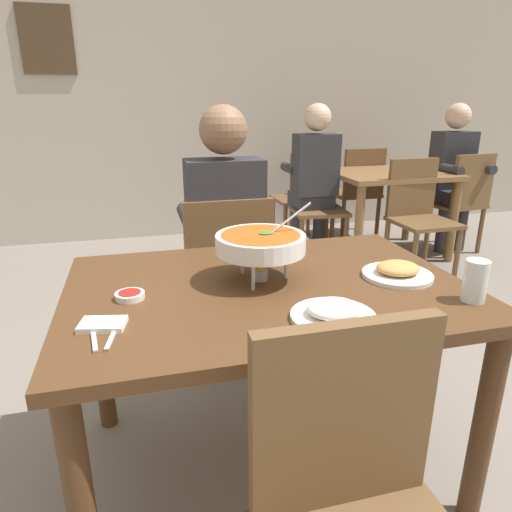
{
  "coord_description": "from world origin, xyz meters",
  "views": [
    {
      "loc": [
        -0.39,
        -1.35,
        1.32
      ],
      "look_at": [
        0.0,
        0.15,
        0.79
      ],
      "focal_mm": 31.92,
      "sensor_mm": 36.0,
      "label": 1
    }
  ],
  "objects": [
    {
      "name": "chair_bg_corner",
      "position": [
        1.72,
        1.71,
        0.51
      ],
      "size": [
        0.45,
        0.45,
        0.9
      ],
      "color": "brown",
      "rests_on": "ground_plane"
    },
    {
      "name": "fork_utensil",
      "position": [
        -0.53,
        -0.23,
        0.75
      ],
      "size": [
        0.03,
        0.17,
        0.01
      ],
      "primitive_type": "cube",
      "rotation": [
        0.0,
        0.0,
        0.13
      ],
      "color": "silver",
      "rests_on": "dining_table_main"
    },
    {
      "name": "picture_frame_hung",
      "position": [
        -1.05,
        3.29,
        1.83
      ],
      "size": [
        0.44,
        0.03,
        0.56
      ],
      "primitive_type": "cube",
      "color": "#4C3823"
    },
    {
      "name": "cafe_rear_partition",
      "position": [
        0.0,
        3.35,
        1.5
      ],
      "size": [
        10.0,
        0.1,
        3.0
      ],
      "primitive_type": "cube",
      "color": "#BCB2A3",
      "rests_on": "ground_plane"
    },
    {
      "name": "patron_bg_middle",
      "position": [
        1.06,
        2.26,
        0.75
      ],
      "size": [
        0.4,
        0.45,
        1.31
      ],
      "color": "#2D2D38",
      "rests_on": "ground_plane"
    },
    {
      "name": "chair_bg_left",
      "position": [
        2.38,
        2.05,
        0.51
      ],
      "size": [
        0.49,
        0.49,
        0.9
      ],
      "color": "brown",
      "rests_on": "ground_plane"
    },
    {
      "name": "sauce_dish",
      "position": [
        -0.44,
        -0.01,
        0.75
      ],
      "size": [
        0.09,
        0.09,
        0.02
      ],
      "color": "white",
      "rests_on": "dining_table_main"
    },
    {
      "name": "chair_bg_middle",
      "position": [
        1.1,
        2.29,
        0.51
      ],
      "size": [
        0.49,
        0.49,
        0.9
      ],
      "color": "brown",
      "rests_on": "ground_plane"
    },
    {
      "name": "appetizer_plate",
      "position": [
        0.45,
        -0.05,
        0.76
      ],
      "size": [
        0.24,
        0.24,
        0.06
      ],
      "color": "white",
      "rests_on": "dining_table_main"
    },
    {
      "name": "curry_bowl",
      "position": [
        -0.01,
        0.04,
        0.87
      ],
      "size": [
        0.33,
        0.3,
        0.26
      ],
      "color": "silver",
      "rests_on": "dining_table_main"
    },
    {
      "name": "dining_table_far",
      "position": [
        1.74,
        2.19,
        0.61
      ],
      "size": [
        1.0,
        0.8,
        0.74
      ],
      "color": "brown",
      "rests_on": "ground_plane"
    },
    {
      "name": "patron_bg_left",
      "position": [
        2.37,
        2.18,
        0.75
      ],
      "size": [
        0.4,
        0.45,
        1.31
      ],
      "color": "#2D2D38",
      "rests_on": "ground_plane"
    },
    {
      "name": "chair_bg_right",
      "position": [
        1.18,
        2.71,
        0.51
      ],
      "size": [
        0.44,
        0.44,
        0.9
      ],
      "color": "brown",
      "rests_on": "ground_plane"
    },
    {
      "name": "chair_diner_main",
      "position": [
        -0.0,
        0.74,
        0.51
      ],
      "size": [
        0.44,
        0.44,
        0.9
      ],
      "color": "brown",
      "rests_on": "ground_plane"
    },
    {
      "name": "dining_table_main",
      "position": [
        0.0,
        0.0,
        0.64
      ],
      "size": [
        1.31,
        0.91,
        0.74
      ],
      "color": "#51331C",
      "rests_on": "ground_plane"
    },
    {
      "name": "chair_bg_window",
      "position": [
        1.72,
        2.72,
        0.51
      ],
      "size": [
        0.45,
        0.45,
        0.9
      ],
      "color": "brown",
      "rests_on": "ground_plane"
    },
    {
      "name": "diner_main",
      "position": [
        0.0,
        0.77,
        0.75
      ],
      "size": [
        0.4,
        0.45,
        1.31
      ],
      "color": "#2D2D38",
      "rests_on": "ground_plane"
    },
    {
      "name": "ground_plane",
      "position": [
        0.0,
        0.0,
        0.0
      ],
      "size": [
        16.0,
        16.0,
        0.0
      ],
      "primitive_type": "plane",
      "color": "gray"
    },
    {
      "name": "rice_plate",
      "position": [
        0.11,
        -0.29,
        0.76
      ],
      "size": [
        0.24,
        0.24,
        0.06
      ],
      "color": "white",
      "rests_on": "dining_table_main"
    },
    {
      "name": "napkin_folded",
      "position": [
        -0.51,
        -0.18,
        0.75
      ],
      "size": [
        0.13,
        0.1,
        0.02
      ],
      "primitive_type": "cube",
      "rotation": [
        0.0,
        0.0,
        -0.21
      ],
      "color": "white",
      "rests_on": "dining_table_main"
    },
    {
      "name": "spoon_utensil",
      "position": [
        -0.48,
        -0.23,
        0.75
      ],
      "size": [
        0.04,
        0.17,
        0.01
      ],
      "primitive_type": "cube",
      "rotation": [
        0.0,
        0.0,
        -0.17
      ],
      "color": "silver",
      "rests_on": "dining_table_main"
    },
    {
      "name": "drink_glass",
      "position": [
        0.57,
        -0.28,
        0.8
      ],
      "size": [
        0.07,
        0.07,
        0.13
      ],
      "color": "silver",
      "rests_on": "dining_table_main"
    }
  ]
}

